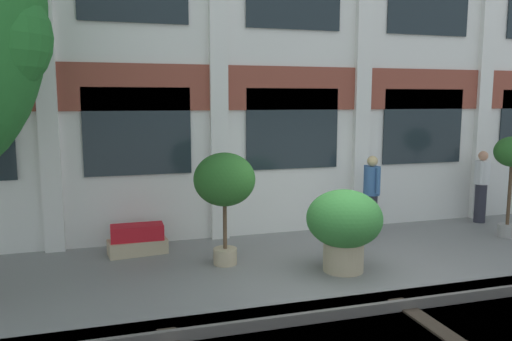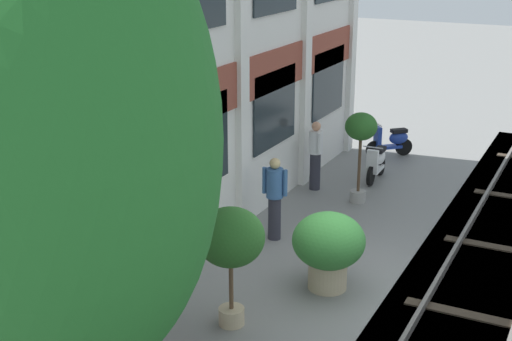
{
  "view_description": "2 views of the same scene",
  "coord_description": "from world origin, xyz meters",
  "px_view_note": "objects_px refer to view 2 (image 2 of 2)",
  "views": [
    {
      "loc": [
        -3.79,
        -7.14,
        2.86
      ],
      "look_at": [
        -1.02,
        2.09,
        1.49
      ],
      "focal_mm": 35.0,
      "sensor_mm": 36.0,
      "label": 1
    },
    {
      "loc": [
        -10.61,
        -3.76,
        5.92
      ],
      "look_at": [
        0.34,
        1.8,
        1.81
      ],
      "focal_mm": 50.0,
      "sensor_mm": 36.0,
      "label": 2
    }
  ],
  "objects_px": {
    "scooter_near_curb": "(392,141)",
    "potted_plant_glazed_jar": "(329,245)",
    "potted_plant_tall_urn": "(231,241)",
    "broadleaf_tree": "(59,150)",
    "resident_by_doorway": "(275,196)",
    "scooter_second_parked": "(377,163)",
    "resident_watching_tracks": "(316,153)",
    "potted_plant_square_trough": "(122,337)",
    "potted_plant_low_pan": "(361,134)"
  },
  "relations": [
    {
      "from": "potted_plant_glazed_jar",
      "to": "potted_plant_square_trough",
      "type": "bearing_deg",
      "value": 149.08
    },
    {
      "from": "potted_plant_tall_urn",
      "to": "resident_watching_tracks",
      "type": "height_order",
      "value": "potted_plant_tall_urn"
    },
    {
      "from": "potted_plant_square_trough",
      "to": "potted_plant_tall_urn",
      "type": "relative_size",
      "value": 0.57
    },
    {
      "from": "potted_plant_glazed_jar",
      "to": "potted_plant_low_pan",
      "type": "height_order",
      "value": "potted_plant_low_pan"
    },
    {
      "from": "potted_plant_square_trough",
      "to": "resident_by_doorway",
      "type": "xyz_separation_m",
      "value": [
        4.76,
        -0.22,
        0.66
      ]
    },
    {
      "from": "potted_plant_tall_urn",
      "to": "potted_plant_glazed_jar",
      "type": "bearing_deg",
      "value": -26.39
    },
    {
      "from": "potted_plant_tall_urn",
      "to": "scooter_near_curb",
      "type": "distance_m",
      "value": 9.92
    },
    {
      "from": "potted_plant_square_trough",
      "to": "potted_plant_tall_urn",
      "type": "xyz_separation_m",
      "value": [
        1.44,
        -1.05,
        1.18
      ]
    },
    {
      "from": "resident_by_doorway",
      "to": "resident_watching_tracks",
      "type": "xyz_separation_m",
      "value": [
        3.11,
        0.4,
        -0.02
      ]
    },
    {
      "from": "scooter_second_parked",
      "to": "potted_plant_square_trough",
      "type": "bearing_deg",
      "value": -7.2
    },
    {
      "from": "scooter_near_curb",
      "to": "resident_by_doorway",
      "type": "distance_m",
      "value": 6.57
    },
    {
      "from": "scooter_second_parked",
      "to": "potted_plant_low_pan",
      "type": "bearing_deg",
      "value": 2.15
    },
    {
      "from": "scooter_second_parked",
      "to": "resident_watching_tracks",
      "type": "height_order",
      "value": "resident_watching_tracks"
    },
    {
      "from": "broadleaf_tree",
      "to": "potted_plant_tall_urn",
      "type": "relative_size",
      "value": 3.36
    },
    {
      "from": "broadleaf_tree",
      "to": "potted_plant_glazed_jar",
      "type": "bearing_deg",
      "value": -3.59
    },
    {
      "from": "potted_plant_square_trough",
      "to": "scooter_near_curb",
      "type": "bearing_deg",
      "value": -3.53
    },
    {
      "from": "potted_plant_glazed_jar",
      "to": "scooter_near_curb",
      "type": "relative_size",
      "value": 1.3
    },
    {
      "from": "resident_by_doorway",
      "to": "potted_plant_tall_urn",
      "type": "bearing_deg",
      "value": 8.82
    },
    {
      "from": "potted_plant_glazed_jar",
      "to": "potted_plant_tall_urn",
      "type": "bearing_deg",
      "value": 153.61
    },
    {
      "from": "resident_watching_tracks",
      "to": "potted_plant_low_pan",
      "type": "bearing_deg",
      "value": -58.13
    },
    {
      "from": "broadleaf_tree",
      "to": "resident_by_doorway",
      "type": "xyz_separation_m",
      "value": [
        7.42,
        1.37,
        -3.15
      ]
    },
    {
      "from": "potted_plant_low_pan",
      "to": "scooter_near_curb",
      "type": "distance_m",
      "value": 3.98
    },
    {
      "from": "potted_plant_glazed_jar",
      "to": "scooter_near_curb",
      "type": "bearing_deg",
      "value": 8.91
    },
    {
      "from": "resident_by_doorway",
      "to": "potted_plant_glazed_jar",
      "type": "bearing_deg",
      "value": 44.13
    },
    {
      "from": "broadleaf_tree",
      "to": "potted_plant_low_pan",
      "type": "xyz_separation_m",
      "value": [
        10.17,
        0.54,
        -2.45
      ]
    },
    {
      "from": "potted_plant_square_trough",
      "to": "broadleaf_tree",
      "type": "bearing_deg",
      "value": -149.16
    },
    {
      "from": "broadleaf_tree",
      "to": "resident_by_doorway",
      "type": "relative_size",
      "value": 3.86
    },
    {
      "from": "potted_plant_tall_urn",
      "to": "scooter_second_parked",
      "type": "xyz_separation_m",
      "value": [
        7.82,
        0.12,
        -1.01
      ]
    },
    {
      "from": "broadleaf_tree",
      "to": "potted_plant_square_trough",
      "type": "relative_size",
      "value": 5.94
    },
    {
      "from": "scooter_near_curb",
      "to": "resident_watching_tracks",
      "type": "height_order",
      "value": "resident_watching_tracks"
    },
    {
      "from": "potted_plant_tall_urn",
      "to": "resident_by_doorway",
      "type": "xyz_separation_m",
      "value": [
        3.32,
        0.83,
        -0.52
      ]
    },
    {
      "from": "potted_plant_low_pan",
      "to": "resident_by_doorway",
      "type": "xyz_separation_m",
      "value": [
        -2.76,
        0.82,
        -0.7
      ]
    },
    {
      "from": "scooter_near_curb",
      "to": "scooter_second_parked",
      "type": "relative_size",
      "value": 0.77
    },
    {
      "from": "potted_plant_low_pan",
      "to": "scooter_second_parked",
      "type": "relative_size",
      "value": 1.53
    },
    {
      "from": "scooter_near_curb",
      "to": "potted_plant_glazed_jar",
      "type": "bearing_deg",
      "value": 55.62
    },
    {
      "from": "potted_plant_tall_urn",
      "to": "scooter_second_parked",
      "type": "relative_size",
      "value": 1.42
    },
    {
      "from": "potted_plant_tall_urn",
      "to": "resident_watching_tracks",
      "type": "relative_size",
      "value": 1.17
    },
    {
      "from": "scooter_second_parked",
      "to": "resident_watching_tracks",
      "type": "distance_m",
      "value": 1.84
    },
    {
      "from": "broadleaf_tree",
      "to": "potted_plant_glazed_jar",
      "type": "distance_m",
      "value": 6.77
    },
    {
      "from": "potted_plant_square_trough",
      "to": "scooter_near_curb",
      "type": "relative_size",
      "value": 1.05
    },
    {
      "from": "potted_plant_glazed_jar",
      "to": "resident_watching_tracks",
      "type": "distance_m",
      "value": 5.07
    },
    {
      "from": "scooter_near_curb",
      "to": "potted_plant_tall_urn",
      "type": "bearing_deg",
      "value": 48.75
    },
    {
      "from": "potted_plant_square_trough",
      "to": "resident_by_doorway",
      "type": "bearing_deg",
      "value": -2.61
    },
    {
      "from": "broadleaf_tree",
      "to": "scooter_second_parked",
      "type": "distance_m",
      "value": 12.47
    },
    {
      "from": "scooter_second_parked",
      "to": "broadleaf_tree",
      "type": "bearing_deg",
      "value": 1.69
    },
    {
      "from": "potted_plant_tall_urn",
      "to": "broadleaf_tree",
      "type": "bearing_deg",
      "value": -172.54
    },
    {
      "from": "potted_plant_square_trough",
      "to": "resident_by_doorway",
      "type": "relative_size",
      "value": 0.65
    },
    {
      "from": "potted_plant_low_pan",
      "to": "resident_watching_tracks",
      "type": "relative_size",
      "value": 1.26
    },
    {
      "from": "potted_plant_tall_urn",
      "to": "resident_by_doorway",
      "type": "height_order",
      "value": "potted_plant_tall_urn"
    },
    {
      "from": "potted_plant_square_trough",
      "to": "scooter_near_curb",
      "type": "distance_m",
      "value": 11.32
    }
  ]
}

